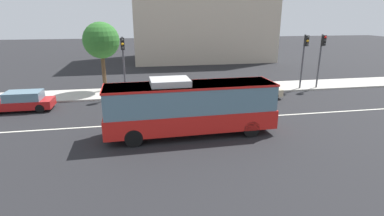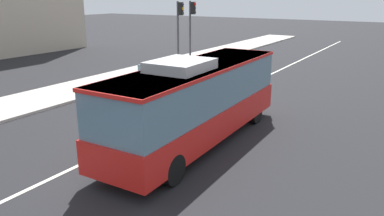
{
  "view_description": "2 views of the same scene",
  "coord_description": "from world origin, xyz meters",
  "px_view_note": "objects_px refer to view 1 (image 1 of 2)",
  "views": [
    {
      "loc": [
        -3.92,
        -18.89,
        6.87
      ],
      "look_at": [
        -0.85,
        -2.24,
        1.62
      ],
      "focal_mm": 27.99,
      "sensor_mm": 36.0,
      "label": 1
    },
    {
      "loc": [
        -12.81,
        -9.53,
        5.61
      ],
      "look_at": [
        -0.91,
        -2.06,
        1.37
      ],
      "focal_mm": 34.95,
      "sensor_mm": 36.0,
      "label": 2
    }
  ],
  "objects_px": {
    "traffic_light_near_corner": "(321,52)",
    "traffic_light_far_corner": "(123,57)",
    "street_tree_kerbside_left": "(101,41)",
    "transit_bus": "(190,106)",
    "sedan_red": "(22,101)",
    "traffic_light_mid_block": "(304,53)",
    "sedan_beige": "(255,90)"
  },
  "relations": [
    {
      "from": "traffic_light_near_corner",
      "to": "traffic_light_far_corner",
      "type": "xyz_separation_m",
      "value": [
        -18.25,
        -0.02,
        0.0
      ]
    },
    {
      "from": "street_tree_kerbside_left",
      "to": "traffic_light_near_corner",
      "type": "bearing_deg",
      "value": -7.11
    },
    {
      "from": "transit_bus",
      "to": "sedan_red",
      "type": "height_order",
      "value": "transit_bus"
    },
    {
      "from": "traffic_light_near_corner",
      "to": "traffic_light_mid_block",
      "type": "height_order",
      "value": "same"
    },
    {
      "from": "traffic_light_near_corner",
      "to": "traffic_light_far_corner",
      "type": "relative_size",
      "value": 1.0
    },
    {
      "from": "transit_bus",
      "to": "traffic_light_far_corner",
      "type": "xyz_separation_m",
      "value": [
        -4.05,
        9.17,
        1.75
      ]
    },
    {
      "from": "transit_bus",
      "to": "sedan_beige",
      "type": "xyz_separation_m",
      "value": [
        6.99,
        7.13,
        -1.09
      ]
    },
    {
      "from": "traffic_light_near_corner",
      "to": "street_tree_kerbside_left",
      "type": "relative_size",
      "value": 0.82
    },
    {
      "from": "sedan_beige",
      "to": "traffic_light_near_corner",
      "type": "relative_size",
      "value": 0.87
    },
    {
      "from": "sedan_red",
      "to": "traffic_light_near_corner",
      "type": "relative_size",
      "value": 0.87
    },
    {
      "from": "sedan_beige",
      "to": "traffic_light_near_corner",
      "type": "distance_m",
      "value": 8.02
    },
    {
      "from": "sedan_beige",
      "to": "traffic_light_near_corner",
      "type": "xyz_separation_m",
      "value": [
        7.21,
        2.05,
        2.84
      ]
    },
    {
      "from": "sedan_beige",
      "to": "sedan_red",
      "type": "bearing_deg",
      "value": 1.33
    },
    {
      "from": "sedan_beige",
      "to": "sedan_red",
      "type": "xyz_separation_m",
      "value": [
        -18.57,
        -0.2,
        0.0
      ]
    },
    {
      "from": "sedan_red",
      "to": "traffic_light_far_corner",
      "type": "distance_m",
      "value": 8.35
    },
    {
      "from": "sedan_red",
      "to": "street_tree_kerbside_left",
      "type": "relative_size",
      "value": 0.71
    },
    {
      "from": "street_tree_kerbside_left",
      "to": "transit_bus",
      "type": "bearing_deg",
      "value": -62.9
    },
    {
      "from": "transit_bus",
      "to": "sedan_red",
      "type": "xyz_separation_m",
      "value": [
        -11.58,
        6.94,
        -1.09
      ]
    },
    {
      "from": "sedan_beige",
      "to": "traffic_light_mid_block",
      "type": "height_order",
      "value": "traffic_light_mid_block"
    },
    {
      "from": "transit_bus",
      "to": "sedan_red",
      "type": "distance_m",
      "value": 13.54
    },
    {
      "from": "transit_bus",
      "to": "traffic_light_near_corner",
      "type": "xyz_separation_m",
      "value": [
        14.2,
        9.19,
        1.75
      ]
    },
    {
      "from": "sedan_red",
      "to": "traffic_light_mid_block",
      "type": "xyz_separation_m",
      "value": [
        24.02,
        2.25,
        2.84
      ]
    },
    {
      "from": "traffic_light_mid_block",
      "to": "traffic_light_far_corner",
      "type": "xyz_separation_m",
      "value": [
        -16.5,
        -0.02,
        0.0
      ]
    },
    {
      "from": "sedan_beige",
      "to": "street_tree_kerbside_left",
      "type": "bearing_deg",
      "value": -18.68
    },
    {
      "from": "traffic_light_mid_block",
      "to": "traffic_light_near_corner",
      "type": "bearing_deg",
      "value": 85.9
    },
    {
      "from": "transit_bus",
      "to": "street_tree_kerbside_left",
      "type": "distance_m",
      "value": 13.47
    },
    {
      "from": "sedan_red",
      "to": "street_tree_kerbside_left",
      "type": "distance_m",
      "value": 8.36
    },
    {
      "from": "transit_bus",
      "to": "traffic_light_far_corner",
      "type": "bearing_deg",
      "value": 112.4
    },
    {
      "from": "traffic_light_near_corner",
      "to": "street_tree_kerbside_left",
      "type": "distance_m",
      "value": 20.38
    },
    {
      "from": "traffic_light_near_corner",
      "to": "transit_bus",
      "type": "bearing_deg",
      "value": -60.59
    },
    {
      "from": "traffic_light_near_corner",
      "to": "traffic_light_mid_block",
      "type": "distance_m",
      "value": 1.75
    },
    {
      "from": "sedan_beige",
      "to": "traffic_light_far_corner",
      "type": "distance_m",
      "value": 11.58
    }
  ]
}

